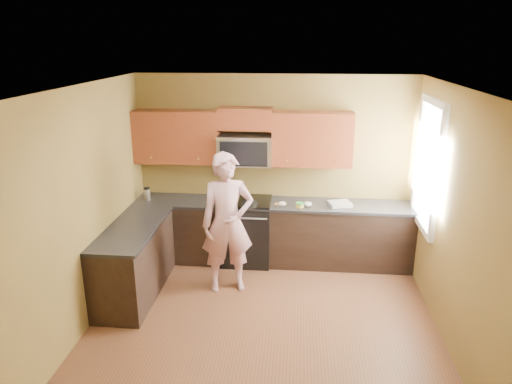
# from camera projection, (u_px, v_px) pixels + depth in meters

# --- Properties ---
(floor) EXTENTS (4.00, 4.00, 0.00)m
(floor) POSITION_uv_depth(u_px,v_px,m) (263.00, 326.00, 5.47)
(floor) COLOR brown
(floor) RESTS_ON ground
(ceiling) EXTENTS (4.00, 4.00, 0.00)m
(ceiling) POSITION_uv_depth(u_px,v_px,m) (264.00, 88.00, 4.64)
(ceiling) COLOR white
(ceiling) RESTS_ON ground
(wall_back) EXTENTS (4.00, 0.00, 4.00)m
(wall_back) POSITION_uv_depth(u_px,v_px,m) (274.00, 168.00, 6.95)
(wall_back) COLOR brown
(wall_back) RESTS_ON ground
(wall_front) EXTENTS (4.00, 0.00, 4.00)m
(wall_front) POSITION_uv_depth(u_px,v_px,m) (240.00, 323.00, 3.16)
(wall_front) COLOR brown
(wall_front) RESTS_ON ground
(wall_left) EXTENTS (0.00, 4.00, 4.00)m
(wall_left) POSITION_uv_depth(u_px,v_px,m) (83.00, 211.00, 5.23)
(wall_left) COLOR brown
(wall_left) RESTS_ON ground
(wall_right) EXTENTS (0.00, 4.00, 4.00)m
(wall_right) POSITION_uv_depth(u_px,v_px,m) (456.00, 223.00, 4.88)
(wall_right) COLOR brown
(wall_right) RESTS_ON ground
(cabinet_back_run) EXTENTS (4.00, 0.60, 0.88)m
(cabinet_back_run) POSITION_uv_depth(u_px,v_px,m) (272.00, 233.00, 6.95)
(cabinet_back_run) COLOR black
(cabinet_back_run) RESTS_ON floor
(cabinet_left_run) EXTENTS (0.60, 1.60, 0.88)m
(cabinet_left_run) POSITION_uv_depth(u_px,v_px,m) (134.00, 262.00, 6.06)
(cabinet_left_run) COLOR black
(cabinet_left_run) RESTS_ON floor
(countertop_back) EXTENTS (4.00, 0.62, 0.04)m
(countertop_back) POSITION_uv_depth(u_px,v_px,m) (272.00, 204.00, 6.80)
(countertop_back) COLOR black
(countertop_back) RESTS_ON cabinet_back_run
(countertop_left) EXTENTS (0.62, 1.60, 0.04)m
(countertop_left) POSITION_uv_depth(u_px,v_px,m) (132.00, 229.00, 5.91)
(countertop_left) COLOR black
(countertop_left) RESTS_ON cabinet_left_run
(stove) EXTENTS (0.76, 0.65, 0.95)m
(stove) POSITION_uv_depth(u_px,v_px,m) (245.00, 231.00, 6.95)
(stove) COLOR black
(stove) RESTS_ON floor
(microwave) EXTENTS (0.76, 0.40, 0.42)m
(microwave) POSITION_uv_depth(u_px,v_px,m) (245.00, 164.00, 6.76)
(microwave) COLOR silver
(microwave) RESTS_ON wall_back
(upper_cab_left) EXTENTS (1.22, 0.33, 0.75)m
(upper_cab_left) POSITION_uv_depth(u_px,v_px,m) (178.00, 162.00, 6.88)
(upper_cab_left) COLOR maroon
(upper_cab_left) RESTS_ON wall_back
(upper_cab_right) EXTENTS (1.12, 0.33, 0.75)m
(upper_cab_right) POSITION_uv_depth(u_px,v_px,m) (311.00, 165.00, 6.71)
(upper_cab_right) COLOR maroon
(upper_cab_right) RESTS_ON wall_back
(upper_cab_over_mw) EXTENTS (0.76, 0.33, 0.30)m
(upper_cab_over_mw) POSITION_uv_depth(u_px,v_px,m) (245.00, 119.00, 6.60)
(upper_cab_over_mw) COLOR maroon
(upper_cab_over_mw) RESTS_ON wall_back
(window) EXTENTS (0.06, 1.06, 1.66)m
(window) POSITION_uv_depth(u_px,v_px,m) (428.00, 165.00, 5.93)
(window) COLOR white
(window) RESTS_ON wall_right
(woman) EXTENTS (0.76, 0.60, 1.83)m
(woman) POSITION_uv_depth(u_px,v_px,m) (227.00, 223.00, 6.04)
(woman) COLOR #CA657A
(woman) RESTS_ON floor
(frying_pan) EXTENTS (0.26, 0.42, 0.05)m
(frying_pan) POSITION_uv_depth(u_px,v_px,m) (250.00, 206.00, 6.57)
(frying_pan) COLOR black
(frying_pan) RESTS_ON stove
(butter_tub) EXTENTS (0.14, 0.14, 0.08)m
(butter_tub) POSITION_uv_depth(u_px,v_px,m) (300.00, 207.00, 6.61)
(butter_tub) COLOR gold
(butter_tub) RESTS_ON countertop_back
(toast_slice) EXTENTS (0.12, 0.12, 0.01)m
(toast_slice) POSITION_uv_depth(u_px,v_px,m) (279.00, 205.00, 6.69)
(toast_slice) COLOR #B27F47
(toast_slice) RESTS_ON countertop_back
(napkin_a) EXTENTS (0.14, 0.15, 0.06)m
(napkin_a) POSITION_uv_depth(u_px,v_px,m) (282.00, 204.00, 6.65)
(napkin_a) COLOR silver
(napkin_a) RESTS_ON countertop_back
(napkin_b) EXTENTS (0.15, 0.16, 0.07)m
(napkin_b) POSITION_uv_depth(u_px,v_px,m) (308.00, 204.00, 6.63)
(napkin_b) COLOR silver
(napkin_b) RESTS_ON countertop_back
(dish_towel) EXTENTS (0.36, 0.32, 0.05)m
(dish_towel) POSITION_uv_depth(u_px,v_px,m) (340.00, 204.00, 6.66)
(dish_towel) COLOR silver
(dish_towel) RESTS_ON countertop_back
(travel_mug) EXTENTS (0.10, 0.10, 0.19)m
(travel_mug) POSITION_uv_depth(u_px,v_px,m) (148.00, 200.00, 6.89)
(travel_mug) COLOR silver
(travel_mug) RESTS_ON countertop_back
(glass_c) EXTENTS (0.08, 0.08, 0.12)m
(glass_c) POSITION_uv_depth(u_px,v_px,m) (209.00, 194.00, 6.99)
(glass_c) COLOR silver
(glass_c) RESTS_ON countertop_back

